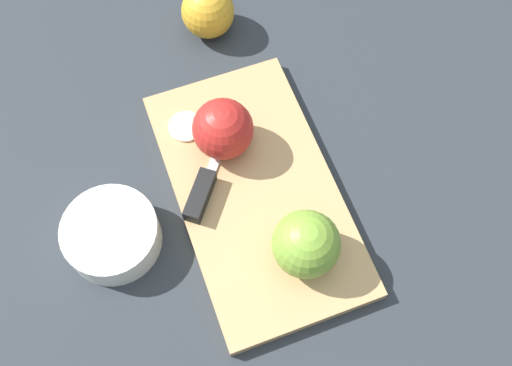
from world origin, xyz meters
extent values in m
plane|color=#282D33|center=(0.00, 0.00, 0.00)|extent=(4.00, 4.00, 0.00)
cube|color=tan|center=(0.00, 0.00, 0.01)|extent=(0.40, 0.24, 0.02)
sphere|color=olive|center=(-0.11, -0.03, 0.06)|extent=(0.09, 0.09, 0.09)
cylinder|color=beige|center=(-0.11, -0.04, 0.06)|extent=(0.04, 0.07, 0.08)
sphere|color=red|center=(0.08, 0.02, 0.06)|extent=(0.08, 0.08, 0.08)
cylinder|color=beige|center=(0.09, 0.02, 0.06)|extent=(0.02, 0.08, 0.08)
cube|color=silver|center=(0.08, 0.03, 0.02)|extent=(0.09, 0.07, 0.00)
cube|color=black|center=(0.01, 0.08, 0.03)|extent=(0.07, 0.06, 0.02)
cylinder|color=beige|center=(0.12, 0.07, 0.02)|extent=(0.05, 0.05, 0.00)
sphere|color=gold|center=(0.30, -0.01, 0.04)|extent=(0.08, 0.08, 0.08)
cylinder|color=silver|center=(-0.01, 0.20, 0.02)|extent=(0.13, 0.13, 0.05)
torus|color=silver|center=(-0.01, 0.20, 0.04)|extent=(0.13, 0.13, 0.01)
camera|label=1|loc=(-0.32, 0.09, 0.76)|focal=42.00mm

